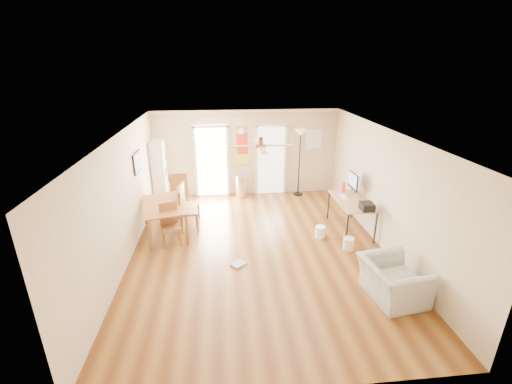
{
  "coord_description": "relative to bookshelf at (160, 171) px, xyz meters",
  "views": [
    {
      "loc": [
        -0.73,
        -6.61,
        3.94
      ],
      "look_at": [
        0.0,
        0.6,
        1.15
      ],
      "focal_mm": 24.13,
      "sensor_mm": 36.0,
      "label": 1
    }
  ],
  "objects": [
    {
      "name": "dining_chair_far",
      "position": [
        0.6,
        -0.76,
        -0.35
      ],
      "size": [
        0.51,
        0.51,
        1.12
      ],
      "primitive_type": null,
      "rotation": [
        0.0,
        0.0,
        3.26
      ],
      "color": "olive",
      "rests_on": "floor"
    },
    {
      "name": "dining_chair_near",
      "position": [
        0.61,
        -2.76,
        -0.43
      ],
      "size": [
        0.5,
        0.5,
        0.97
      ],
      "primitive_type": null,
      "rotation": [
        0.0,
        0.0,
        0.3
      ],
      "color": "#9D6332",
      "rests_on": "floor"
    },
    {
      "name": "computer_desk",
      "position": [
        4.88,
        -2.48,
        -0.51
      ],
      "size": [
        0.74,
        1.49,
        0.8
      ],
      "primitive_type": null,
      "color": "#A47C59",
      "rests_on": "floor"
    },
    {
      "name": "wall_left",
      "position": [
        -0.2,
        -3.22,
        0.39
      ],
      "size": [
        0.04,
        7.0,
        2.6
      ],
      "primitive_type": null,
      "color": "beige",
      "rests_on": "floor"
    },
    {
      "name": "wall_decal",
      "position": [
        2.42,
        0.26,
        0.64
      ],
      "size": [
        0.46,
        0.03,
        1.1
      ],
      "primitive_type": "cube",
      "color": "red",
      "rests_on": "wall_back"
    },
    {
      "name": "dining_chair_right_a",
      "position": [
        0.95,
        -1.58,
        -0.4
      ],
      "size": [
        0.47,
        0.47,
        1.02
      ],
      "primitive_type": null,
      "rotation": [
        0.0,
        0.0,
        1.43
      ],
      "color": "olive",
      "rests_on": "floor"
    },
    {
      "name": "floor",
      "position": [
        2.55,
        -3.22,
        -0.91
      ],
      "size": [
        7.0,
        7.0,
        0.0
      ],
      "primitive_type": "plane",
      "color": "brown",
      "rests_on": "ground"
    },
    {
      "name": "imac",
      "position": [
        5.02,
        -2.09,
        0.17
      ],
      "size": [
        0.09,
        0.6,
        0.56
      ],
      "primitive_type": null,
      "rotation": [
        0.0,
        0.0,
        0.01
      ],
      "color": "black",
      "rests_on": "computer_desk"
    },
    {
      "name": "dining_chair_right_b",
      "position": [
        0.95,
        -2.05,
        -0.38
      ],
      "size": [
        0.5,
        0.5,
        1.06
      ],
      "primitive_type": null,
      "rotation": [
        0.0,
        0.0,
        1.73
      ],
      "color": "#976330",
      "rests_on": "floor"
    },
    {
      "name": "ac_grille",
      "position": [
        4.6,
        0.25,
        0.79
      ],
      "size": [
        0.5,
        0.04,
        0.6
      ],
      "primitive_type": "cube",
      "color": "white",
      "rests_on": "wall_back"
    },
    {
      "name": "wall_front",
      "position": [
        2.55,
        -6.72,
        0.39
      ],
      "size": [
        5.5,
        0.04,
        2.6
      ],
      "primitive_type": null,
      "color": "beige",
      "rests_on": "floor"
    },
    {
      "name": "trash_can",
      "position": [
        2.36,
        0.01,
        -0.57
      ],
      "size": [
        0.38,
        0.38,
        0.67
      ],
      "primitive_type": "cylinder",
      "rotation": [
        0.0,
        0.0,
        0.27
      ],
      "color": "silver",
      "rests_on": "floor"
    },
    {
      "name": "ceiling_fan",
      "position": [
        2.55,
        -3.52,
        1.52
      ],
      "size": [
        1.24,
        1.24,
        0.2
      ],
      "primitive_type": null,
      "color": "#593819",
      "rests_on": "ceiling"
    },
    {
      "name": "kitchen_doorway",
      "position": [
        1.5,
        0.27,
        0.14
      ],
      "size": [
        0.9,
        0.1,
        2.1
      ],
      "primitive_type": null,
      "color": "white",
      "rests_on": "wall_back"
    },
    {
      "name": "wastebasket_b",
      "position": [
        4.53,
        -3.39,
        -0.77
      ],
      "size": [
        0.27,
        0.27,
        0.28
      ],
      "primitive_type": "cylinder",
      "rotation": [
        0.0,
        0.0,
        -0.13
      ],
      "color": "silver",
      "rests_on": "floor"
    },
    {
      "name": "dining_table",
      "position": [
        0.4,
        -2.2,
        -0.52
      ],
      "size": [
        1.29,
        1.72,
        0.77
      ],
      "primitive_type": null,
      "rotation": [
        0.0,
        0.0,
        0.26
      ],
      "color": "#9E6333",
      "rests_on": "floor"
    },
    {
      "name": "floor_cloth",
      "position": [
        2.07,
        -3.77,
        -0.89
      ],
      "size": [
        0.36,
        0.35,
        0.04
      ],
      "primitive_type": "cube",
      "rotation": [
        0.0,
        0.0,
        0.65
      ],
      "color": "#A6A5A0",
      "rests_on": "floor"
    },
    {
      "name": "wastebasket_a",
      "position": [
        4.06,
        -2.77,
        -0.77
      ],
      "size": [
        0.29,
        0.29,
        0.28
      ],
      "primitive_type": "cylinder",
      "rotation": [
        0.0,
        0.0,
        0.27
      ],
      "color": "white",
      "rests_on": "floor"
    },
    {
      "name": "wall_back",
      "position": [
        2.55,
        0.28,
        0.39
      ],
      "size": [
        5.5,
        0.04,
        2.6
      ],
      "primitive_type": null,
      "color": "beige",
      "rests_on": "floor"
    },
    {
      "name": "orange_bottle",
      "position": [
        4.85,
        -1.93,
        0.02
      ],
      "size": [
        0.11,
        0.11,
        0.26
      ],
      "primitive_type": "cylinder",
      "rotation": [
        0.0,
        0.0,
        0.27
      ],
      "color": "#F14115",
      "rests_on": "computer_desk"
    },
    {
      "name": "bathroom_doorway",
      "position": [
        3.3,
        0.27,
        0.14
      ],
      "size": [
        0.8,
        0.1,
        2.1
      ],
      "primitive_type": null,
      "color": "white",
      "rests_on": "wall_back"
    },
    {
      "name": "bookshelf",
      "position": [
        0.0,
        0.0,
        0.0
      ],
      "size": [
        0.41,
        0.84,
        1.82
      ],
      "primitive_type": null,
      "rotation": [
        0.0,
        0.0,
        0.06
      ],
      "color": "silver",
      "rests_on": "floor"
    },
    {
      "name": "ceiling",
      "position": [
        2.55,
        -3.22,
        1.69
      ],
      "size": [
        5.5,
        7.0,
        0.0
      ],
      "primitive_type": null,
      "color": "silver",
      "rests_on": "floor"
    },
    {
      "name": "keyboard",
      "position": [
        4.75,
        -2.26,
        -0.11
      ],
      "size": [
        0.14,
        0.38,
        0.01
      ],
      "primitive_type": "cube",
      "rotation": [
        0.0,
        0.0,
        -0.04
      ],
      "color": "white",
      "rests_on": "computer_desk"
    },
    {
      "name": "wall_right",
      "position": [
        5.3,
        -3.22,
        0.39
      ],
      "size": [
        0.04,
        7.0,
        2.6
      ],
      "primitive_type": null,
      "color": "beige",
      "rests_on": "floor"
    },
    {
      "name": "armchair",
      "position": [
        4.7,
        -5.07,
        -0.56
      ],
      "size": [
        1.07,
        1.18,
        0.69
      ],
      "primitive_type": "imported",
      "rotation": [
        0.0,
        0.0,
        1.71
      ],
      "color": "#ADADA7",
      "rests_on": "floor"
    },
    {
      "name": "printer",
      "position": [
        5.0,
        -3.07,
        -0.03
      ],
      "size": [
        0.28,
        0.33,
        0.16
      ],
      "primitive_type": "cube",
      "rotation": [
        0.0,
        0.0,
        -0.03
      ],
      "color": "black",
      "rests_on": "computer_desk"
    },
    {
      "name": "framed_poster",
      "position": [
        -0.18,
        -1.82,
        0.79
      ],
      "size": [
        0.04,
        0.66,
        0.48
      ],
      "primitive_type": "cube",
      "color": "black",
      "rests_on": "wall_left"
    },
    {
      "name": "torchiere_lamp",
      "position": [
        4.14,
        0.02,
        0.12
      ],
      "size": [
        0.49,
        0.49,
        2.05
      ],
      "primitive_type": null,
      "rotation": [
        0.0,
        0.0,
        0.32
      ],
      "color": "black",
      "rests_on": "floor"
    },
    {
      "name": "crown_molding",
      "position": [
        2.55,
        -3.22,
        1.65
      ],
      "size": [
        5.5,
        7.0,
        0.08
      ],
      "primitive_type": null,
      "color": "white",
      "rests_on": "wall_back"
    }
  ]
}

